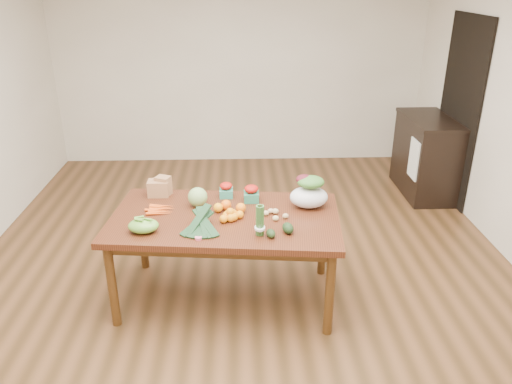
{
  "coord_description": "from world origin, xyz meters",
  "views": [
    {
      "loc": [
        -0.03,
        -3.87,
        2.49
      ],
      "look_at": [
        0.11,
        0.0,
        0.79
      ],
      "focal_mm": 35.0,
      "sensor_mm": 36.0,
      "label": 1
    }
  ],
  "objects_px": {
    "asparagus_bundle": "(260,220)",
    "paper_bag": "(158,186)",
    "mandarin_cluster": "(230,214)",
    "salad_bag": "(309,193)",
    "kale_bunch": "(200,223)",
    "dining_table": "(226,258)",
    "cabbage": "(198,197)",
    "cabinet": "(425,156)"
  },
  "relations": [
    {
      "from": "asparagus_bundle",
      "to": "paper_bag",
      "type": "bearing_deg",
      "value": 143.7
    },
    {
      "from": "paper_bag",
      "to": "mandarin_cluster",
      "type": "xyz_separation_m",
      "value": [
        0.61,
        -0.48,
        -0.03
      ]
    },
    {
      "from": "paper_bag",
      "to": "mandarin_cluster",
      "type": "distance_m",
      "value": 0.78
    },
    {
      "from": "mandarin_cluster",
      "to": "salad_bag",
      "type": "bearing_deg",
      "value": 18.45
    },
    {
      "from": "kale_bunch",
      "to": "asparagus_bundle",
      "type": "relative_size",
      "value": 1.6
    },
    {
      "from": "kale_bunch",
      "to": "asparagus_bundle",
      "type": "xyz_separation_m",
      "value": [
        0.43,
        -0.06,
        0.05
      ]
    },
    {
      "from": "dining_table",
      "to": "cabbage",
      "type": "xyz_separation_m",
      "value": [
        -0.22,
        0.2,
        0.45
      ]
    },
    {
      "from": "salad_bag",
      "to": "cabbage",
      "type": "bearing_deg",
      "value": 176.82
    },
    {
      "from": "paper_bag",
      "to": "salad_bag",
      "type": "bearing_deg",
      "value": -12.35
    },
    {
      "from": "cabinet",
      "to": "kale_bunch",
      "type": "distance_m",
      "value": 3.48
    },
    {
      "from": "kale_bunch",
      "to": "salad_bag",
      "type": "relative_size",
      "value": 1.29
    },
    {
      "from": "dining_table",
      "to": "cabbage",
      "type": "bearing_deg",
      "value": 144.13
    },
    {
      "from": "cabinet",
      "to": "kale_bunch",
      "type": "relative_size",
      "value": 2.55
    },
    {
      "from": "kale_bunch",
      "to": "salad_bag",
      "type": "distance_m",
      "value": 0.94
    },
    {
      "from": "mandarin_cluster",
      "to": "salad_bag",
      "type": "distance_m",
      "value": 0.67
    },
    {
      "from": "cabbage",
      "to": "asparagus_bundle",
      "type": "bearing_deg",
      "value": -47.52
    },
    {
      "from": "cabbage",
      "to": "paper_bag",
      "type": "bearing_deg",
      "value": 147.36
    },
    {
      "from": "mandarin_cluster",
      "to": "kale_bunch",
      "type": "height_order",
      "value": "kale_bunch"
    },
    {
      "from": "asparagus_bundle",
      "to": "salad_bag",
      "type": "relative_size",
      "value": 0.81
    },
    {
      "from": "salad_bag",
      "to": "mandarin_cluster",
      "type": "bearing_deg",
      "value": -161.55
    },
    {
      "from": "mandarin_cluster",
      "to": "kale_bunch",
      "type": "xyz_separation_m",
      "value": [
        -0.22,
        -0.2,
        0.03
      ]
    },
    {
      "from": "dining_table",
      "to": "kale_bunch",
      "type": "xyz_separation_m",
      "value": [
        -0.17,
        -0.26,
        0.45
      ]
    },
    {
      "from": "paper_bag",
      "to": "kale_bunch",
      "type": "distance_m",
      "value": 0.79
    },
    {
      "from": "dining_table",
      "to": "asparagus_bundle",
      "type": "relative_size",
      "value": 7.09
    },
    {
      "from": "dining_table",
      "to": "cabinet",
      "type": "bearing_deg",
      "value": 47.37
    },
    {
      "from": "asparagus_bundle",
      "to": "kale_bunch",
      "type": "bearing_deg",
      "value": 177.28
    },
    {
      "from": "dining_table",
      "to": "paper_bag",
      "type": "height_order",
      "value": "paper_bag"
    },
    {
      "from": "cabbage",
      "to": "mandarin_cluster",
      "type": "xyz_separation_m",
      "value": [
        0.27,
        -0.26,
        -0.03
      ]
    },
    {
      "from": "paper_bag",
      "to": "asparagus_bundle",
      "type": "xyz_separation_m",
      "value": [
        0.83,
        -0.75,
        0.04
      ]
    },
    {
      "from": "mandarin_cluster",
      "to": "cabbage",
      "type": "bearing_deg",
      "value": 135.68
    },
    {
      "from": "cabinet",
      "to": "asparagus_bundle",
      "type": "xyz_separation_m",
      "value": [
        -2.11,
        -2.43,
        0.4
      ]
    },
    {
      "from": "cabinet",
      "to": "asparagus_bundle",
      "type": "height_order",
      "value": "asparagus_bundle"
    },
    {
      "from": "dining_table",
      "to": "salad_bag",
      "type": "height_order",
      "value": "salad_bag"
    },
    {
      "from": "mandarin_cluster",
      "to": "cabinet",
      "type": "bearing_deg",
      "value": 42.98
    },
    {
      "from": "cabinet",
      "to": "paper_bag",
      "type": "bearing_deg",
      "value": -150.21
    },
    {
      "from": "dining_table",
      "to": "paper_bag",
      "type": "xyz_separation_m",
      "value": [
        -0.57,
        0.42,
        0.46
      ]
    },
    {
      "from": "cabinet",
      "to": "paper_bag",
      "type": "height_order",
      "value": "cabinet"
    },
    {
      "from": "dining_table",
      "to": "mandarin_cluster",
      "type": "height_order",
      "value": "mandarin_cluster"
    },
    {
      "from": "paper_bag",
      "to": "dining_table",
      "type": "bearing_deg",
      "value": -36.41
    },
    {
      "from": "dining_table",
      "to": "cabbage",
      "type": "height_order",
      "value": "cabbage"
    },
    {
      "from": "asparagus_bundle",
      "to": "cabbage",
      "type": "bearing_deg",
      "value": 138.25
    },
    {
      "from": "paper_bag",
      "to": "kale_bunch",
      "type": "relative_size",
      "value": 0.58
    }
  ]
}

